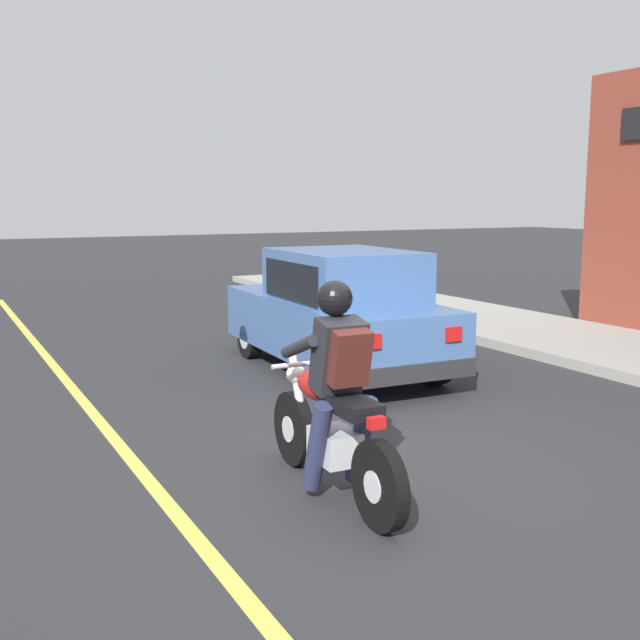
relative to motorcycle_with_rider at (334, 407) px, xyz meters
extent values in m
plane|color=#2B2B2D|center=(0.64, 0.15, -0.68)|extent=(80.00, 80.00, 0.00)
cube|color=#9E9B93|center=(6.06, 3.15, -0.61)|extent=(2.60, 22.00, 0.14)
cube|color=#D1C64C|center=(-1.16, 3.15, -0.67)|extent=(0.12, 19.80, 0.01)
cylinder|color=black|center=(0.02, 0.72, -0.37)|extent=(0.12, 0.62, 0.62)
cylinder|color=silver|center=(0.02, 0.72, -0.37)|extent=(0.13, 0.22, 0.22)
cylinder|color=black|center=(-0.03, -0.68, -0.37)|extent=(0.12, 0.62, 0.62)
cylinder|color=silver|center=(-0.03, -0.68, -0.37)|extent=(0.13, 0.22, 0.22)
cube|color=silver|center=(0.00, -0.03, -0.29)|extent=(0.29, 0.41, 0.24)
ellipsoid|color=#B21919|center=(0.01, 0.22, 0.12)|extent=(0.32, 0.53, 0.24)
cube|color=black|center=(-0.01, -0.26, 0.08)|extent=(0.28, 0.57, 0.10)
cylinder|color=silver|center=(0.02, 0.62, -0.05)|extent=(0.08, 0.33, 0.68)
cylinder|color=silver|center=(0.02, 0.50, 0.23)|extent=(0.56, 0.06, 0.04)
sphere|color=silver|center=(0.02, 0.67, 0.11)|extent=(0.16, 0.16, 0.16)
cylinder|color=silver|center=(0.14, -0.43, -0.39)|extent=(0.10, 0.55, 0.08)
cube|color=red|center=(-0.02, -0.63, 0.05)|extent=(0.12, 0.06, 0.08)
cylinder|color=#282D4C|center=(-0.19, -0.09, -0.25)|extent=(0.15, 0.35, 0.71)
cylinder|color=#282D4C|center=(0.17, -0.10, -0.25)|extent=(0.15, 0.35, 0.71)
cube|color=#232328|center=(0.00, -0.08, 0.40)|extent=(0.35, 0.34, 0.57)
cylinder|color=#232328|center=(-0.20, 0.17, 0.44)|extent=(0.11, 0.52, 0.26)
cylinder|color=#232328|center=(0.20, 0.15, 0.44)|extent=(0.11, 0.52, 0.26)
sphere|color=black|center=(0.00, -0.02, 0.81)|extent=(0.26, 0.26, 0.26)
cube|color=#4C1E19|center=(-0.01, -0.24, 0.42)|extent=(0.29, 0.25, 0.42)
cylinder|color=black|center=(1.36, 4.83, -0.38)|extent=(0.21, 0.61, 0.60)
cylinder|color=silver|center=(1.36, 4.83, -0.38)|extent=(0.21, 0.34, 0.33)
cylinder|color=black|center=(2.80, 4.77, -0.38)|extent=(0.21, 0.61, 0.60)
cylinder|color=silver|center=(2.80, 4.77, -0.38)|extent=(0.21, 0.34, 0.33)
cylinder|color=black|center=(1.26, 2.43, -0.38)|extent=(0.21, 0.61, 0.60)
cylinder|color=silver|center=(1.26, 2.43, -0.38)|extent=(0.21, 0.34, 0.33)
cylinder|color=black|center=(2.70, 2.37, -0.38)|extent=(0.21, 0.61, 0.60)
cylinder|color=silver|center=(2.70, 2.37, -0.38)|extent=(0.21, 0.34, 0.33)
cube|color=#42669E|center=(2.03, 3.60, -0.08)|extent=(1.80, 3.77, 0.70)
cube|color=#42669E|center=(2.02, 3.35, 0.56)|extent=(1.52, 1.96, 0.66)
cube|color=black|center=(2.05, 4.22, 0.51)|extent=(1.34, 0.40, 0.51)
cube|color=black|center=(1.29, 3.38, 0.54)|extent=(0.09, 1.52, 0.46)
cube|color=black|center=(2.74, 3.32, 0.54)|extent=(0.09, 1.52, 0.46)
cube|color=silver|center=(1.60, 5.48, 0.04)|extent=(0.24, 0.05, 0.14)
cube|color=red|center=(1.44, 1.77, 0.06)|extent=(0.20, 0.05, 0.16)
cube|color=silver|center=(2.62, 5.44, 0.04)|extent=(0.24, 0.05, 0.14)
cube|color=red|center=(2.46, 1.72, 0.06)|extent=(0.20, 0.05, 0.16)
cube|color=#28282B|center=(2.11, 5.43, -0.33)|extent=(1.61, 0.19, 0.20)
cube|color=#28282B|center=(1.95, 1.77, -0.33)|extent=(1.61, 0.19, 0.20)
camera|label=1|loc=(-2.60, -4.67, 1.52)|focal=42.00mm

